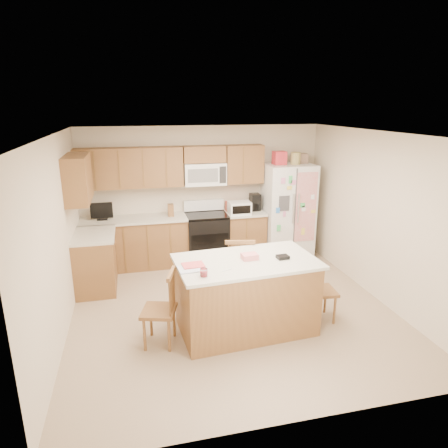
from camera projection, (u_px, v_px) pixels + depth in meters
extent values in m
plane|color=tan|center=(232.00, 308.00, 5.83)|extent=(4.50, 4.50, 0.00)
cube|color=beige|center=(203.00, 193.00, 7.57)|extent=(4.50, 0.10, 2.50)
cube|color=beige|center=(298.00, 303.00, 3.38)|extent=(4.50, 0.10, 2.50)
cube|color=beige|center=(58.00, 239.00, 4.98)|extent=(0.10, 4.50, 2.50)
cube|color=beige|center=(378.00, 217.00, 5.97)|extent=(0.10, 4.50, 2.50)
cube|color=white|center=(233.00, 134.00, 5.12)|extent=(4.50, 4.50, 0.04)
cube|color=olive|center=(135.00, 244.00, 7.24)|extent=(1.87, 0.60, 0.88)
cube|color=olive|center=(244.00, 235.00, 7.69)|extent=(0.72, 0.60, 0.88)
cube|color=olive|center=(96.00, 262.00, 6.38)|extent=(0.60, 0.95, 0.88)
cube|color=beige|center=(134.00, 219.00, 7.10)|extent=(1.87, 0.64, 0.04)
cube|color=beige|center=(245.00, 213.00, 7.55)|extent=(0.72, 0.64, 0.04)
cube|color=beige|center=(94.00, 235.00, 6.25)|extent=(0.64, 0.95, 0.04)
cube|color=olive|center=(130.00, 168.00, 6.97)|extent=(1.85, 0.33, 0.70)
cube|color=olive|center=(244.00, 164.00, 7.43)|extent=(0.70, 0.33, 0.70)
cube|color=olive|center=(204.00, 154.00, 7.20)|extent=(0.76, 0.33, 0.29)
cube|color=olive|center=(78.00, 179.00, 5.96)|extent=(0.33, 0.95, 0.70)
cube|color=brown|center=(95.00, 170.00, 6.69)|extent=(0.02, 0.01, 0.66)
cube|color=brown|center=(101.00, 252.00, 6.83)|extent=(0.02, 0.01, 0.84)
cube|color=brown|center=(119.00, 170.00, 6.77)|extent=(0.02, 0.01, 0.66)
cube|color=brown|center=(125.00, 250.00, 6.91)|extent=(0.02, 0.01, 0.84)
cube|color=brown|center=(143.00, 169.00, 6.86)|extent=(0.02, 0.01, 0.66)
cube|color=brown|center=(148.00, 248.00, 7.00)|extent=(0.02, 0.01, 0.84)
cube|color=brown|center=(166.00, 168.00, 6.95)|extent=(0.01, 0.01, 0.66)
cube|color=brown|center=(171.00, 247.00, 7.09)|extent=(0.01, 0.01, 0.84)
cube|color=brown|center=(244.00, 165.00, 7.26)|extent=(0.01, 0.01, 0.66)
cube|color=brown|center=(247.00, 241.00, 7.40)|extent=(0.01, 0.01, 0.84)
cube|color=white|center=(204.00, 174.00, 7.28)|extent=(0.76, 0.38, 0.40)
cube|color=slate|center=(203.00, 176.00, 7.09)|extent=(0.54, 0.01, 0.24)
cube|color=#262626|center=(223.00, 175.00, 7.16)|extent=(0.12, 0.01, 0.30)
cube|color=olive|center=(171.00, 210.00, 7.21)|extent=(0.10, 0.14, 0.22)
cube|color=black|center=(102.00, 219.00, 7.00)|extent=(0.18, 0.12, 0.02)
cube|color=black|center=(102.00, 210.00, 6.95)|extent=(0.38, 0.03, 0.28)
cube|color=#CA4731|center=(235.00, 206.00, 7.56)|extent=(0.35, 0.22, 0.18)
cube|color=white|center=(239.00, 208.00, 7.35)|extent=(0.40, 0.28, 0.23)
cube|color=black|center=(242.00, 210.00, 7.22)|extent=(0.34, 0.01, 0.15)
cube|color=black|center=(255.00, 202.00, 7.60)|extent=(0.18, 0.22, 0.32)
cylinder|color=black|center=(256.00, 206.00, 7.55)|extent=(0.12, 0.12, 0.12)
cube|color=black|center=(207.00, 239.00, 7.51)|extent=(0.76, 0.64, 0.88)
cube|color=black|center=(210.00, 245.00, 7.21)|extent=(0.68, 0.01, 0.42)
cube|color=black|center=(206.00, 215.00, 7.37)|extent=(0.76, 0.64, 0.03)
cube|color=white|center=(204.00, 205.00, 7.58)|extent=(0.76, 0.10, 0.20)
cube|color=white|center=(287.00, 211.00, 7.67)|extent=(0.90, 0.75, 1.80)
cube|color=#4C4C4C|center=(295.00, 216.00, 7.31)|extent=(0.02, 0.01, 1.75)
cube|color=silver|center=(293.00, 209.00, 7.24)|extent=(0.02, 0.03, 0.55)
cube|color=silver|center=(298.00, 208.00, 7.26)|extent=(0.02, 0.03, 0.55)
cube|color=#3F3F44|center=(284.00, 203.00, 7.19)|extent=(0.20, 0.01, 0.28)
cube|color=#D84C59|center=(305.00, 207.00, 7.31)|extent=(0.42, 0.01, 1.30)
cube|color=red|center=(279.00, 158.00, 7.33)|extent=(0.22, 0.22, 0.24)
cylinder|color=tan|center=(296.00, 158.00, 7.35)|extent=(0.18, 0.18, 0.22)
cube|color=#8A6C58|center=(302.00, 158.00, 7.52)|extent=(0.18, 0.20, 0.18)
cube|color=olive|center=(246.00, 296.00, 5.20)|extent=(1.76, 1.08, 0.93)
cube|color=beige|center=(246.00, 261.00, 5.06)|extent=(1.85, 1.16, 0.04)
cylinder|color=red|center=(204.00, 274.00, 4.57)|extent=(0.08, 0.08, 0.06)
cylinder|color=white|center=(204.00, 272.00, 4.56)|extent=(0.09, 0.09, 0.09)
cube|color=pink|center=(250.00, 256.00, 5.07)|extent=(0.21, 0.16, 0.07)
cube|color=black|center=(283.00, 257.00, 5.09)|extent=(0.16, 0.13, 0.04)
cube|color=white|center=(191.00, 269.00, 4.76)|extent=(0.32, 0.26, 0.01)
cube|color=#D84C4C|center=(193.00, 265.00, 4.84)|extent=(0.27, 0.22, 0.01)
cylinder|color=white|center=(227.00, 270.00, 4.73)|extent=(0.13, 0.06, 0.01)
cube|color=olive|center=(159.00, 311.00, 4.86)|extent=(0.50, 0.51, 0.04)
cylinder|color=olive|center=(151.00, 320.00, 5.10)|extent=(0.04, 0.04, 0.43)
cylinder|color=olive|center=(145.00, 335.00, 4.78)|extent=(0.04, 0.04, 0.43)
cylinder|color=olive|center=(174.00, 321.00, 5.08)|extent=(0.04, 0.04, 0.43)
cylinder|color=olive|center=(169.00, 336.00, 4.76)|extent=(0.04, 0.04, 0.43)
cylinder|color=olive|center=(174.00, 287.00, 4.92)|extent=(0.02, 0.02, 0.48)
cylinder|color=olive|center=(173.00, 289.00, 4.85)|extent=(0.02, 0.02, 0.48)
cylinder|color=olive|center=(172.00, 292.00, 4.78)|extent=(0.02, 0.02, 0.48)
cylinder|color=olive|center=(171.00, 295.00, 4.71)|extent=(0.02, 0.02, 0.48)
cylinder|color=olive|center=(169.00, 298.00, 4.64)|extent=(0.02, 0.02, 0.48)
cube|color=olive|center=(171.00, 274.00, 4.71)|extent=(0.15, 0.39, 0.05)
cube|color=olive|center=(239.00, 272.00, 5.92)|extent=(0.52, 0.51, 0.05)
cylinder|color=olive|center=(250.00, 283.00, 6.15)|extent=(0.04, 0.04, 0.46)
cylinder|color=olive|center=(226.00, 283.00, 6.14)|extent=(0.04, 0.04, 0.46)
cylinder|color=olive|center=(252.00, 292.00, 5.84)|extent=(0.04, 0.04, 0.46)
cylinder|color=olive|center=(227.00, 292.00, 5.83)|extent=(0.04, 0.04, 0.46)
cylinder|color=olive|center=(251.00, 259.00, 5.67)|extent=(0.02, 0.02, 0.51)
cylinder|color=olive|center=(245.00, 259.00, 5.67)|extent=(0.02, 0.02, 0.51)
cylinder|color=olive|center=(240.00, 259.00, 5.66)|extent=(0.02, 0.02, 0.51)
cylinder|color=olive|center=(234.00, 259.00, 5.66)|extent=(0.02, 0.02, 0.51)
cylinder|color=olive|center=(229.00, 259.00, 5.66)|extent=(0.02, 0.02, 0.51)
cube|color=olive|center=(240.00, 242.00, 5.59)|extent=(0.42, 0.13, 0.05)
cube|color=olive|center=(321.00, 291.00, 5.44)|extent=(0.41, 0.42, 0.04)
cylinder|color=olive|center=(334.00, 310.00, 5.37)|extent=(0.03, 0.03, 0.40)
cylinder|color=olive|center=(325.00, 299.00, 5.67)|extent=(0.03, 0.03, 0.40)
cylinder|color=olive|center=(315.00, 312.00, 5.33)|extent=(0.03, 0.03, 0.40)
cylinder|color=olive|center=(306.00, 301.00, 5.63)|extent=(0.03, 0.03, 0.40)
cylinder|color=olive|center=(315.00, 280.00, 5.21)|extent=(0.02, 0.02, 0.45)
cylinder|color=olive|center=(313.00, 277.00, 5.28)|extent=(0.02, 0.02, 0.45)
cylinder|color=olive|center=(311.00, 275.00, 5.35)|extent=(0.02, 0.02, 0.45)
cylinder|color=olive|center=(309.00, 273.00, 5.41)|extent=(0.02, 0.02, 0.45)
cylinder|color=olive|center=(308.00, 271.00, 5.48)|extent=(0.02, 0.02, 0.45)
cube|color=olive|center=(312.00, 260.00, 5.28)|extent=(0.07, 0.38, 0.05)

